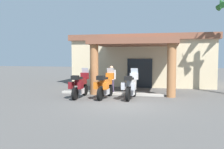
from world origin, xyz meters
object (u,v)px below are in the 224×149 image
at_px(motel_building, 145,60).
at_px(pedestrian, 111,78).
at_px(motorcycle_orange, 105,85).
at_px(motorcycle_maroon, 80,85).
at_px(motorcycle_silver, 131,86).

height_order(motel_building, pedestrian, motel_building).
bearing_deg(motorcycle_orange, motel_building, -3.31).
distance_m(motorcycle_orange, pedestrian, 1.74).
bearing_deg(motel_building, pedestrian, -101.09).
distance_m(motel_building, motorcycle_maroon, 9.03).
bearing_deg(motel_building, motorcycle_orange, -98.35).
relative_size(motorcycle_maroon, motorcycle_silver, 1.00).
distance_m(motorcycle_maroon, motorcycle_orange, 1.40).
bearing_deg(motorcycle_silver, motorcycle_maroon, 98.87).
bearing_deg(motorcycle_orange, motorcycle_silver, -79.49).
xyz_separation_m(motorcycle_silver, pedestrian, (-1.46, 1.59, 0.29)).
distance_m(motel_building, pedestrian, 6.87).
height_order(motorcycle_orange, pedestrian, pedestrian).
height_order(motorcycle_maroon, motorcycle_silver, same).
distance_m(motorcycle_maroon, motorcycle_silver, 2.80).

